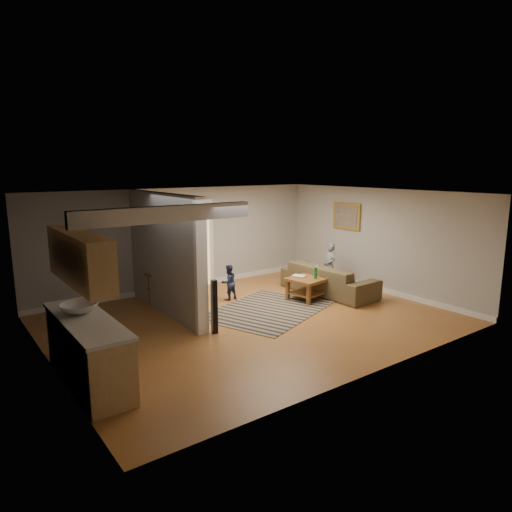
% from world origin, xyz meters
% --- Properties ---
extents(ground, '(7.50, 7.50, 0.00)m').
position_xyz_m(ground, '(0.00, 0.00, 0.00)').
color(ground, brown).
rests_on(ground, ground).
extents(room_shell, '(7.54, 6.02, 2.52)m').
position_xyz_m(room_shell, '(-1.07, 0.43, 1.46)').
color(room_shell, '#A6A49F').
rests_on(room_shell, ground).
extents(area_rug, '(3.15, 2.74, 0.01)m').
position_xyz_m(area_rug, '(0.61, 0.29, 0.01)').
color(area_rug, black).
rests_on(area_rug, ground).
extents(sofa, '(1.04, 2.46, 0.71)m').
position_xyz_m(sofa, '(2.60, 0.47, 0.00)').
color(sofa, '#4D4126').
rests_on(sofa, ground).
extents(coffee_table, '(1.40, 0.95, 0.77)m').
position_xyz_m(coffee_table, '(2.09, 0.44, 0.40)').
color(coffee_table, brown).
rests_on(coffee_table, ground).
extents(tv_console, '(0.82, 1.23, 0.99)m').
position_xyz_m(tv_console, '(-0.94, 1.69, 0.66)').
color(tv_console, brown).
rests_on(tv_console, ground).
extents(speaker_left, '(0.12, 0.12, 1.01)m').
position_xyz_m(speaker_left, '(-1.00, -0.20, 0.50)').
color(speaker_left, black).
rests_on(speaker_left, ground).
extents(speaker_right, '(0.13, 0.13, 1.03)m').
position_xyz_m(speaker_right, '(-0.90, 1.77, 0.52)').
color(speaker_right, black).
rests_on(speaker_right, ground).
extents(toy_basket, '(0.51, 0.51, 0.46)m').
position_xyz_m(toy_basket, '(-0.60, 1.90, 0.19)').
color(toy_basket, '#9E8344').
rests_on(toy_basket, ground).
extents(child, '(0.36, 0.47, 1.14)m').
position_xyz_m(child, '(3.00, 0.84, 0.00)').
color(child, slate).
rests_on(child, ground).
extents(toddler, '(0.42, 0.33, 0.82)m').
position_xyz_m(toddler, '(0.37, 1.45, 0.00)').
color(toddler, '#222747').
rests_on(toddler, ground).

